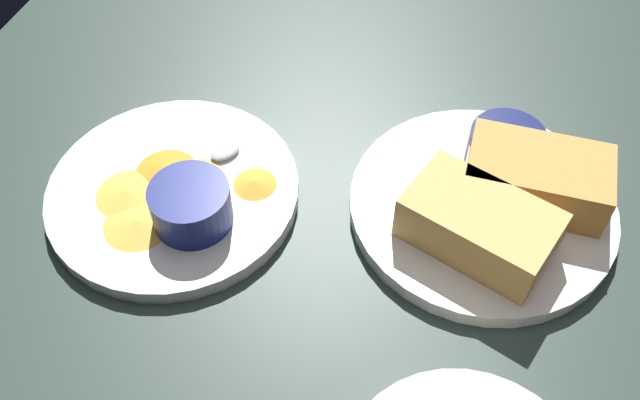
{
  "coord_description": "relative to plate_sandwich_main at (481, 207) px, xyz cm",
  "views": [
    {
      "loc": [
        -3.42,
        38.17,
        52.19
      ],
      "look_at": [
        8.58,
        -0.07,
        3.0
      ],
      "focal_mm": 38.51,
      "sensor_mm": 36.0,
      "label": 1
    }
  ],
  "objects": [
    {
      "name": "ground_plane",
      "position": [
        5.92,
        5.62,
        -2.3
      ],
      "size": [
        110.0,
        110.0,
        3.0
      ],
      "primitive_type": "cube",
      "color": "#283833"
    },
    {
      "name": "plate_sandwich_main",
      "position": [
        0.0,
        0.0,
        0.0
      ],
      "size": [
        25.32,
        25.32,
        1.6
      ],
      "primitive_type": "cylinder",
      "color": "white",
      "rests_on": "ground_plane"
    },
    {
      "name": "sandwich_half_near",
      "position": [
        0.05,
        4.81,
        3.2
      ],
      "size": [
        14.8,
        11.34,
        4.8
      ],
      "color": "tan",
      "rests_on": "plate_sandwich_main"
    },
    {
      "name": "sandwich_half_far",
      "position": [
        -4.19,
        -2.36,
        3.2
      ],
      "size": [
        13.44,
        7.94,
        4.8
      ],
      "color": "#C68C42",
      "rests_on": "plate_sandwich_main"
    },
    {
      "name": "ramekin_dark_sauce",
      "position": [
        -0.95,
        -5.62,
        2.91
      ],
      "size": [
        7.36,
        7.36,
        3.93
      ],
      "color": "#0C144C",
      "rests_on": "plate_sandwich_main"
    },
    {
      "name": "spoon_by_dark_ramekin",
      "position": [
        1.88,
        -0.62,
        1.16
      ],
      "size": [
        6.16,
        9.31,
        0.8
      ],
      "color": "silver",
      "rests_on": "plate_sandwich_main"
    },
    {
      "name": "plate_chips_companion",
      "position": [
        29.0,
        7.09,
        0.0
      ],
      "size": [
        24.41,
        24.41,
        1.6
      ],
      "primitive_type": "cylinder",
      "color": "white",
      "rests_on": "ground_plane"
    },
    {
      "name": "ramekin_light_gravy",
      "position": [
        25.34,
        10.14,
        3.01
      ],
      "size": [
        7.39,
        7.39,
        4.13
      ],
      "color": "navy",
      "rests_on": "plate_chips_companion"
    },
    {
      "name": "spoon_by_gravy_ramekin",
      "position": [
        26.42,
        2.69,
        1.16
      ],
      "size": [
        6.28,
        9.26,
        0.8
      ],
      "color": "silver",
      "rests_on": "plate_chips_companion"
    },
    {
      "name": "plantain_chip_scatter",
      "position": [
        28.82,
        8.06,
        1.1
      ],
      "size": [
        16.65,
        15.16,
        0.6
      ],
      "color": "gold",
      "rests_on": "plate_chips_companion"
    }
  ]
}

